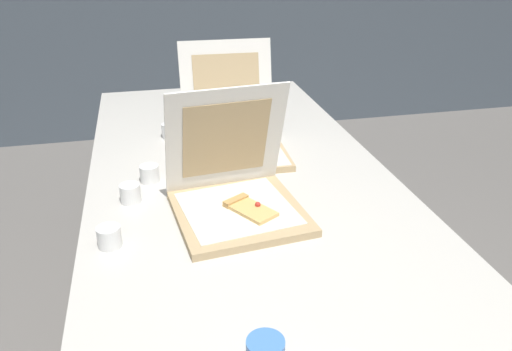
{
  "coord_description": "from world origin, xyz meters",
  "views": [
    {
      "loc": [
        -0.28,
        -0.93,
        1.49
      ],
      "look_at": [
        0.02,
        0.41,
        0.82
      ],
      "focal_mm": 35.66,
      "sensor_mm": 36.0,
      "label": 1
    }
  ],
  "objects_px": {
    "table": "(240,185)",
    "pizza_box_front": "(236,196)",
    "cup_white_far": "(170,131)",
    "pizza_box_middle": "(234,137)",
    "cup_white_near_left": "(109,237)",
    "cup_white_mid": "(150,174)",
    "cup_white_near_center": "(130,193)"
  },
  "relations": [
    {
      "from": "table",
      "to": "pizza_box_front",
      "type": "height_order",
      "value": "pizza_box_front"
    },
    {
      "from": "pizza_box_front",
      "to": "pizza_box_middle",
      "type": "bearing_deg",
      "value": 74.08
    },
    {
      "from": "cup_white_near_left",
      "to": "cup_white_far",
      "type": "bearing_deg",
      "value": 74.28
    },
    {
      "from": "table",
      "to": "cup_white_near_center",
      "type": "relative_size",
      "value": 34.11
    },
    {
      "from": "cup_white_mid",
      "to": "pizza_box_middle",
      "type": "bearing_deg",
      "value": 31.77
    },
    {
      "from": "table",
      "to": "pizza_box_middle",
      "type": "xyz_separation_m",
      "value": [
        0.02,
        0.19,
        0.1
      ]
    },
    {
      "from": "table",
      "to": "cup_white_mid",
      "type": "distance_m",
      "value": 0.3
    },
    {
      "from": "pizza_box_middle",
      "to": "cup_white_mid",
      "type": "height_order",
      "value": "pizza_box_middle"
    },
    {
      "from": "cup_white_near_left",
      "to": "cup_white_near_center",
      "type": "distance_m",
      "value": 0.23
    },
    {
      "from": "cup_white_far",
      "to": "cup_white_mid",
      "type": "xyz_separation_m",
      "value": [
        -0.09,
        -0.37,
        0.0
      ]
    },
    {
      "from": "pizza_box_front",
      "to": "cup_white_near_left",
      "type": "distance_m",
      "value": 0.36
    },
    {
      "from": "cup_white_mid",
      "to": "cup_white_near_center",
      "type": "bearing_deg",
      "value": -116.3
    },
    {
      "from": "table",
      "to": "cup_white_near_center",
      "type": "height_order",
      "value": "cup_white_near_center"
    },
    {
      "from": "pizza_box_middle",
      "to": "cup_white_near_center",
      "type": "relative_size",
      "value": 7.19
    },
    {
      "from": "pizza_box_front",
      "to": "cup_white_near_center",
      "type": "xyz_separation_m",
      "value": [
        -0.29,
        0.13,
        -0.02
      ]
    },
    {
      "from": "cup_white_mid",
      "to": "table",
      "type": "bearing_deg",
      "value": 0.71
    },
    {
      "from": "cup_white_near_left",
      "to": "cup_white_mid",
      "type": "distance_m",
      "value": 0.37
    },
    {
      "from": "table",
      "to": "cup_white_far",
      "type": "bearing_deg",
      "value": 119.09
    },
    {
      "from": "cup_white_far",
      "to": "cup_white_mid",
      "type": "relative_size",
      "value": 1.0
    },
    {
      "from": "cup_white_mid",
      "to": "cup_white_near_center",
      "type": "relative_size",
      "value": 1.0
    },
    {
      "from": "table",
      "to": "pizza_box_middle",
      "type": "height_order",
      "value": "pizza_box_middle"
    },
    {
      "from": "cup_white_near_center",
      "to": "pizza_box_middle",
      "type": "bearing_deg",
      "value": 40.31
    },
    {
      "from": "cup_white_far",
      "to": "cup_white_near_left",
      "type": "relative_size",
      "value": 1.0
    },
    {
      "from": "cup_white_near_left",
      "to": "cup_white_mid",
      "type": "bearing_deg",
      "value": 72.1
    },
    {
      "from": "cup_white_near_left",
      "to": "cup_white_near_center",
      "type": "relative_size",
      "value": 1.0
    },
    {
      "from": "cup_white_far",
      "to": "cup_white_mid",
      "type": "distance_m",
      "value": 0.38
    },
    {
      "from": "cup_white_near_left",
      "to": "pizza_box_front",
      "type": "bearing_deg",
      "value": 16.06
    },
    {
      "from": "pizza_box_middle",
      "to": "cup_white_near_left",
      "type": "xyz_separation_m",
      "value": [
        -0.42,
        -0.54,
        -0.03
      ]
    },
    {
      "from": "table",
      "to": "pizza_box_middle",
      "type": "distance_m",
      "value": 0.21
    },
    {
      "from": "cup_white_far",
      "to": "cup_white_near_left",
      "type": "bearing_deg",
      "value": -105.72
    },
    {
      "from": "pizza_box_front",
      "to": "pizza_box_middle",
      "type": "relative_size",
      "value": 0.89
    },
    {
      "from": "table",
      "to": "cup_white_far",
      "type": "xyz_separation_m",
      "value": [
        -0.2,
        0.37,
        0.08
      ]
    }
  ]
}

